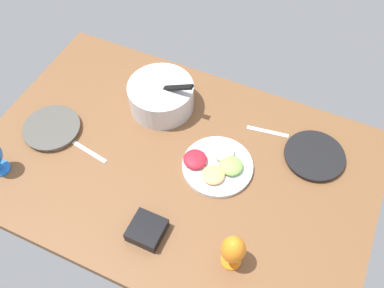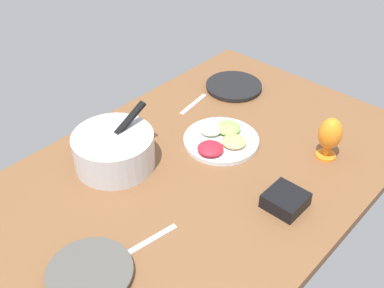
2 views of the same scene
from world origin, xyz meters
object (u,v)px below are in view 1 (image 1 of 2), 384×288
(dinner_plate_right, at_px, (314,156))
(fruit_platter, at_px, (217,165))
(square_bowl_black, at_px, (147,230))
(dinner_plate_left, at_px, (52,128))
(hurricane_glass_orange, at_px, (233,250))
(mixing_bowl, at_px, (161,95))

(dinner_plate_right, height_order, fruit_platter, fruit_platter)
(dinner_plate_right, xyz_separation_m, square_bowl_black, (-0.47, -0.58, 0.02))
(dinner_plate_left, height_order, square_bowl_black, square_bowl_black)
(hurricane_glass_orange, bearing_deg, dinner_plate_left, 166.47)
(dinner_plate_left, bearing_deg, fruit_platter, 9.38)
(dinner_plate_left, xyz_separation_m, square_bowl_black, (0.59, -0.25, 0.02))
(dinner_plate_left, relative_size, square_bowl_black, 2.01)
(fruit_platter, relative_size, square_bowl_black, 2.37)
(dinner_plate_left, distance_m, hurricane_glass_orange, 0.94)
(dinner_plate_right, height_order, square_bowl_black, square_bowl_black)
(dinner_plate_left, relative_size, mixing_bowl, 0.82)
(dinner_plate_right, distance_m, square_bowl_black, 0.74)
(dinner_plate_right, bearing_deg, fruit_platter, -148.82)
(mixing_bowl, xyz_separation_m, square_bowl_black, (0.23, -0.57, -0.04))
(mixing_bowl, relative_size, hurricane_glass_orange, 1.80)
(fruit_platter, relative_size, hurricane_glass_orange, 1.73)
(mixing_bowl, bearing_deg, dinner_plate_right, 0.65)
(mixing_bowl, xyz_separation_m, fruit_platter, (0.35, -0.20, -0.05))
(dinner_plate_left, distance_m, dinner_plate_right, 1.11)
(mixing_bowl, xyz_separation_m, hurricane_glass_orange, (0.54, -0.54, 0.03))
(dinner_plate_right, xyz_separation_m, hurricane_glass_orange, (-0.15, -0.55, 0.09))
(dinner_plate_left, height_order, mixing_bowl, mixing_bowl)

